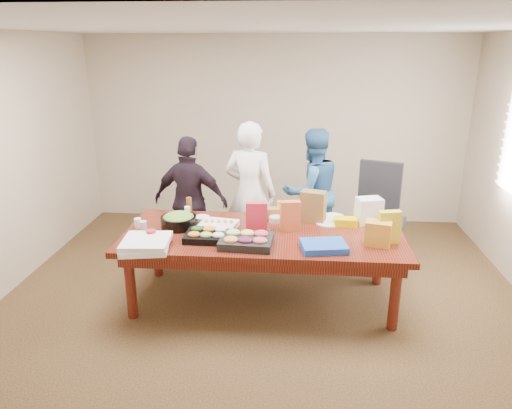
# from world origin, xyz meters

# --- Properties ---
(floor) EXTENTS (5.50, 5.00, 0.02)m
(floor) POSITION_xyz_m (0.00, 0.00, -0.01)
(floor) COLOR #47301E
(floor) RESTS_ON ground
(ceiling) EXTENTS (5.50, 5.00, 0.02)m
(ceiling) POSITION_xyz_m (0.00, 0.00, 2.71)
(ceiling) COLOR white
(ceiling) RESTS_ON wall_back
(wall_back) EXTENTS (5.50, 0.04, 2.70)m
(wall_back) POSITION_xyz_m (0.00, 2.50, 1.35)
(wall_back) COLOR beige
(wall_back) RESTS_ON floor
(wall_front) EXTENTS (5.50, 0.04, 2.70)m
(wall_front) POSITION_xyz_m (0.00, -2.50, 1.35)
(wall_front) COLOR beige
(wall_front) RESTS_ON floor
(conference_table) EXTENTS (2.80, 1.20, 0.75)m
(conference_table) POSITION_xyz_m (0.00, 0.00, 0.38)
(conference_table) COLOR #4C1C0F
(conference_table) RESTS_ON floor
(office_chair) EXTENTS (0.78, 0.78, 1.19)m
(office_chair) POSITION_xyz_m (1.32, 0.90, 0.60)
(office_chair) COLOR black
(office_chair) RESTS_ON floor
(person_center) EXTENTS (0.71, 0.56, 1.73)m
(person_center) POSITION_xyz_m (-0.23, 0.96, 0.86)
(person_center) COLOR white
(person_center) RESTS_ON floor
(person_right) EXTENTS (0.97, 0.89, 1.60)m
(person_right) POSITION_xyz_m (0.52, 1.30, 0.80)
(person_right) COLOR teal
(person_right) RESTS_ON floor
(person_left) EXTENTS (0.96, 0.53, 1.56)m
(person_left) POSITION_xyz_m (-0.92, 0.85, 0.78)
(person_left) COLOR black
(person_left) RESTS_ON floor
(veggie_tray) EXTENTS (0.43, 0.34, 0.06)m
(veggie_tray) POSITION_xyz_m (-0.53, -0.20, 0.78)
(veggie_tray) COLOR black
(veggie_tray) RESTS_ON conference_table
(fruit_tray) EXTENTS (0.51, 0.41, 0.07)m
(fruit_tray) POSITION_xyz_m (-0.14, -0.31, 0.79)
(fruit_tray) COLOR black
(fruit_tray) RESTS_ON conference_table
(sheet_cake) EXTENTS (0.41, 0.33, 0.06)m
(sheet_cake) POSITION_xyz_m (-0.47, 0.09, 0.78)
(sheet_cake) COLOR #EBE7CB
(sheet_cake) RESTS_ON conference_table
(salad_bowl) EXTENTS (0.38, 0.38, 0.12)m
(salad_bowl) POSITION_xyz_m (-0.88, 0.09, 0.81)
(salad_bowl) COLOR black
(salad_bowl) RESTS_ON conference_table
(chip_bag_blue) EXTENTS (0.46, 0.37, 0.06)m
(chip_bag_blue) POSITION_xyz_m (0.58, -0.35, 0.78)
(chip_bag_blue) COLOR blue
(chip_bag_blue) RESTS_ON conference_table
(chip_bag_red) EXTENTS (0.22, 0.10, 0.31)m
(chip_bag_red) POSITION_xyz_m (-0.07, 0.03, 0.91)
(chip_bag_red) COLOR red
(chip_bag_red) RESTS_ON conference_table
(chip_bag_yellow) EXTENTS (0.23, 0.13, 0.32)m
(chip_bag_yellow) POSITION_xyz_m (1.20, -0.15, 0.91)
(chip_bag_yellow) COLOR yellow
(chip_bag_yellow) RESTS_ON conference_table
(chip_bag_orange) EXTENTS (0.21, 0.12, 0.31)m
(chip_bag_orange) POSITION_xyz_m (0.26, 0.10, 0.91)
(chip_bag_orange) COLOR orange
(chip_bag_orange) RESTS_ON conference_table
(mayo_jar) EXTENTS (0.10, 0.10, 0.14)m
(mayo_jar) POSITION_xyz_m (-0.05, 0.40, 0.82)
(mayo_jar) COLOR silver
(mayo_jar) RESTS_ON conference_table
(mustard_bottle) EXTENTS (0.08, 0.08, 0.18)m
(mustard_bottle) POSITION_xyz_m (0.15, 0.50, 0.84)
(mustard_bottle) COLOR #F4F80E
(mustard_bottle) RESTS_ON conference_table
(dressing_bottle) EXTENTS (0.06, 0.06, 0.19)m
(dressing_bottle) POSITION_xyz_m (-0.86, 0.51, 0.84)
(dressing_bottle) COLOR brown
(dressing_bottle) RESTS_ON conference_table
(ranch_bottle) EXTENTS (0.07, 0.07, 0.18)m
(ranch_bottle) POSITION_xyz_m (-0.82, 0.23, 0.84)
(ranch_bottle) COLOR white
(ranch_bottle) RESTS_ON conference_table
(banana_bunch) EXTENTS (0.24, 0.14, 0.08)m
(banana_bunch) POSITION_xyz_m (0.84, 0.29, 0.79)
(banana_bunch) COLOR #EAE303
(banana_bunch) RESTS_ON conference_table
(bread_loaf) EXTENTS (0.28, 0.13, 0.11)m
(bread_loaf) POSITION_xyz_m (0.11, 0.46, 0.80)
(bread_loaf) COLOR #9B6036
(bread_loaf) RESTS_ON conference_table
(kraft_bag) EXTENTS (0.29, 0.21, 0.33)m
(kraft_bag) POSITION_xyz_m (0.50, 0.38, 0.92)
(kraft_bag) COLOR brown
(kraft_bag) RESTS_ON conference_table
(red_cup) EXTENTS (0.10, 0.10, 0.12)m
(red_cup) POSITION_xyz_m (-1.05, -0.32, 0.81)
(red_cup) COLOR #B02125
(red_cup) RESTS_ON conference_table
(clear_cup_a) EXTENTS (0.08, 0.08, 0.10)m
(clear_cup_a) POSITION_xyz_m (-1.22, -0.03, 0.80)
(clear_cup_a) COLOR silver
(clear_cup_a) RESTS_ON conference_table
(clear_cup_b) EXTENTS (0.08, 0.08, 0.10)m
(clear_cup_b) POSITION_xyz_m (-1.30, 0.04, 0.80)
(clear_cup_b) COLOR white
(clear_cup_b) RESTS_ON conference_table
(pizza_box_lower) EXTENTS (0.49, 0.49, 0.05)m
(pizza_box_lower) POSITION_xyz_m (-1.06, -0.48, 0.77)
(pizza_box_lower) COLOR white
(pizza_box_lower) RESTS_ON conference_table
(pizza_box_upper) EXTENTS (0.46, 0.46, 0.05)m
(pizza_box_upper) POSITION_xyz_m (-1.05, -0.48, 0.82)
(pizza_box_upper) COLOR white
(pizza_box_upper) RESTS_ON pizza_box_lower
(plate_a) EXTENTS (0.30, 0.30, 0.01)m
(plate_a) POSITION_xyz_m (0.66, 0.32, 0.76)
(plate_a) COLOR white
(plate_a) RESTS_ON conference_table
(plate_b) EXTENTS (0.27, 0.27, 0.01)m
(plate_b) POSITION_xyz_m (0.74, 0.52, 0.76)
(plate_b) COLOR white
(plate_b) RESTS_ON conference_table
(dip_bowl_a) EXTENTS (0.17, 0.17, 0.06)m
(dip_bowl_a) POSITION_xyz_m (0.11, 0.33, 0.78)
(dip_bowl_a) COLOR beige
(dip_bowl_a) RESTS_ON conference_table
(dip_bowl_b) EXTENTS (0.20, 0.20, 0.06)m
(dip_bowl_b) POSITION_xyz_m (-0.67, 0.25, 0.78)
(dip_bowl_b) COLOR silver
(dip_bowl_b) RESTS_ON conference_table
(grocery_bag_white) EXTENTS (0.30, 0.24, 0.28)m
(grocery_bag_white) POSITION_xyz_m (1.09, 0.38, 0.89)
(grocery_bag_white) COLOR white
(grocery_bag_white) RESTS_ON conference_table
(grocery_bag_yellow) EXTENTS (0.27, 0.22, 0.24)m
(grocery_bag_yellow) POSITION_xyz_m (1.09, -0.21, 0.87)
(grocery_bag_yellow) COLOR gold
(grocery_bag_yellow) RESTS_ON conference_table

